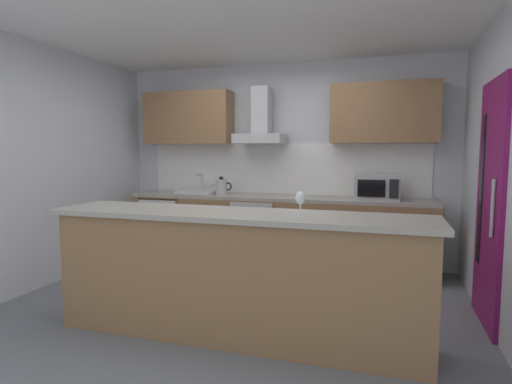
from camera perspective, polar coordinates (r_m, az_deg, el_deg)
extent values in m
cube|color=slate|center=(4.09, -2.94, -15.52)|extent=(5.36, 4.61, 0.02)
cube|color=white|center=(3.98, -3.15, 22.33)|extent=(5.36, 4.61, 0.02)
cube|color=silver|center=(5.60, 3.71, 3.93)|extent=(5.36, 0.12, 2.60)
cube|color=silver|center=(5.06, -27.53, 3.12)|extent=(0.12, 4.61, 2.60)
cube|color=silver|center=(3.68, 31.65, 2.22)|extent=(0.12, 4.61, 2.60)
cube|color=white|center=(5.53, 3.52, 3.18)|extent=(3.70, 0.02, 0.66)
cube|color=olive|center=(5.33, 2.66, -5.58)|extent=(3.83, 0.60, 0.86)
cube|color=#9E998E|center=(5.26, 2.68, -0.76)|extent=(3.83, 0.60, 0.04)
cube|color=olive|center=(3.33, -2.74, -11.64)|extent=(2.89, 0.52, 0.96)
cube|color=#9E998E|center=(3.21, -2.78, -3.13)|extent=(2.99, 0.64, 0.04)
cube|color=olive|center=(5.84, -9.26, 9.93)|extent=(1.23, 0.32, 0.70)
cube|color=olive|center=(5.22, 17.09, 10.27)|extent=(1.23, 0.32, 0.70)
cube|color=#7A1456|center=(3.97, 29.37, -1.46)|extent=(0.04, 0.85, 2.05)
cube|color=black|center=(4.19, 28.45, 0.33)|extent=(0.01, 0.11, 1.31)
cylinder|color=#B7BABC|center=(3.70, 29.62, -1.94)|extent=(0.03, 0.03, 0.45)
cube|color=slate|center=(5.37, 0.28, -5.17)|extent=(0.60, 0.56, 0.80)
cube|color=black|center=(5.11, -0.70, -6.46)|extent=(0.50, 0.02, 0.48)
cube|color=#B7BABC|center=(5.04, -0.71, -1.96)|extent=(0.54, 0.02, 0.09)
cylinder|color=#B7BABC|center=(5.03, -0.83, -3.86)|extent=(0.49, 0.02, 0.02)
cube|color=white|center=(5.88, -11.83, -4.68)|extent=(0.58, 0.56, 0.85)
cube|color=silver|center=(5.63, -13.28, -5.16)|extent=(0.55, 0.02, 0.80)
cylinder|color=#B7BABC|center=(5.50, -11.42, -4.93)|extent=(0.02, 0.02, 0.38)
cube|color=#B7BABC|center=(5.02, 16.26, 0.66)|extent=(0.50, 0.36, 0.30)
cube|color=black|center=(4.83, 15.49, 0.50)|extent=(0.30, 0.02, 0.19)
cube|color=black|center=(4.83, 18.33, 0.41)|extent=(0.10, 0.01, 0.21)
cube|color=silver|center=(5.60, -7.91, 0.02)|extent=(0.50, 0.40, 0.04)
cylinder|color=#B7BABC|center=(5.71, -7.37, 1.21)|extent=(0.03, 0.03, 0.26)
cylinder|color=#B7BABC|center=(5.63, -7.73, 2.37)|extent=(0.03, 0.16, 0.03)
cylinder|color=#B7BABC|center=(5.42, -4.76, 0.69)|extent=(0.15, 0.15, 0.20)
sphere|color=black|center=(5.41, -4.77, 1.87)|extent=(0.06, 0.06, 0.06)
cone|color=#B7BABC|center=(5.45, -5.74, 1.13)|extent=(0.09, 0.04, 0.07)
torus|color=black|center=(5.38, -3.88, 0.77)|extent=(0.11, 0.02, 0.11)
cube|color=#B7BABC|center=(5.37, 0.60, 7.28)|extent=(0.62, 0.45, 0.12)
cube|color=#B7BABC|center=(5.44, 0.77, 11.06)|extent=(0.22, 0.22, 0.60)
cylinder|color=silver|center=(3.05, 6.06, -3.18)|extent=(0.07, 0.07, 0.01)
cylinder|color=silver|center=(3.05, 6.07, -2.29)|extent=(0.01, 0.01, 0.09)
ellipsoid|color=silver|center=(3.04, 6.09, -0.81)|extent=(0.08, 0.08, 0.10)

